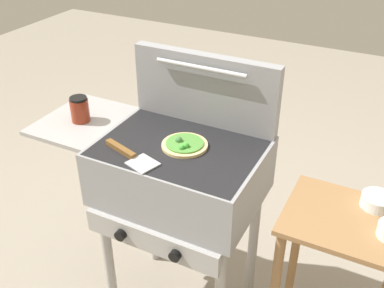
{
  "coord_description": "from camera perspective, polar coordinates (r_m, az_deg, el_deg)",
  "views": [
    {
      "loc": [
        0.72,
        -1.31,
        1.82
      ],
      "look_at": [
        0.05,
        0.0,
        0.92
      ],
      "focal_mm": 42.38,
      "sensor_mm": 36.0,
      "label": 1
    }
  ],
  "objects": [
    {
      "name": "grill",
      "position": [
        1.84,
        -1.84,
        -3.94
      ],
      "size": [
        0.96,
        0.53,
        0.9
      ],
      "color": "gray",
      "rests_on": "ground_plane"
    },
    {
      "name": "grill_lid_open",
      "position": [
        1.86,
        1.63,
        6.92
      ],
      "size": [
        0.63,
        0.08,
        0.3
      ],
      "color": "gray",
      "rests_on": "grill"
    },
    {
      "name": "spatula",
      "position": [
        1.7,
        -7.87,
        -1.36
      ],
      "size": [
        0.26,
        0.13,
        0.02
      ],
      "color": "#B7BABF",
      "rests_on": "grill"
    },
    {
      "name": "sauce_jar",
      "position": [
        1.96,
        -13.95,
        4.26
      ],
      "size": [
        0.08,
        0.08,
        0.11
      ],
      "color": "maroon",
      "rests_on": "grill"
    },
    {
      "name": "topping_bowl_far",
      "position": [
        1.75,
        22.28,
        -6.72
      ],
      "size": [
        0.11,
        0.11,
        0.04
      ],
      "color": "silver",
      "rests_on": "prep_table"
    },
    {
      "name": "prep_table",
      "position": [
        1.82,
        17.91,
        -14.37
      ],
      "size": [
        0.44,
        0.36,
        0.79
      ],
      "color": "olive",
      "rests_on": "ground_plane"
    },
    {
      "name": "pizza_veggie",
      "position": [
        1.75,
        -0.9,
        -0.01
      ],
      "size": [
        0.18,
        0.18,
        0.04
      ],
      "color": "#E0C17F",
      "rests_on": "grill"
    }
  ]
}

